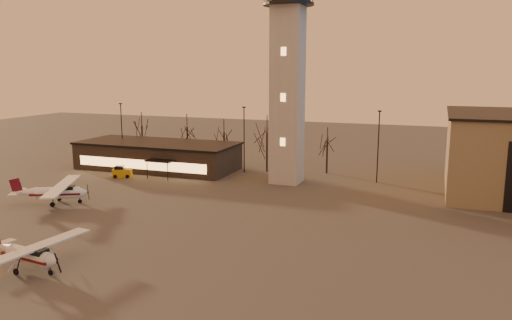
% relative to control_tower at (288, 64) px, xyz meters
% --- Properties ---
extents(ground, '(220.00, 220.00, 0.00)m').
position_rel_control_tower_xyz_m(ground, '(0.00, -30.00, -16.33)').
color(ground, '#43403E').
rests_on(ground, ground).
extents(control_tower, '(6.80, 6.80, 32.60)m').
position_rel_control_tower_xyz_m(control_tower, '(0.00, 0.00, 0.00)').
color(control_tower, '#A4A09B').
rests_on(control_tower, ground).
extents(terminal, '(25.40, 12.20, 4.30)m').
position_rel_control_tower_xyz_m(terminal, '(-21.99, 1.98, -14.17)').
color(terminal, black).
rests_on(terminal, ground).
extents(light_poles, '(58.50, 12.25, 10.14)m').
position_rel_control_tower_xyz_m(light_poles, '(0.50, 1.00, -10.92)').
color(light_poles, black).
rests_on(light_poles, ground).
extents(tree_row, '(37.20, 9.20, 8.80)m').
position_rel_control_tower_xyz_m(tree_row, '(-13.70, 9.16, -10.39)').
color(tree_row, black).
rests_on(tree_row, ground).
extents(cessna_front, '(8.35, 10.52, 2.89)m').
position_rel_control_tower_xyz_m(cessna_front, '(-9.88, -37.00, -15.34)').
color(cessna_front, silver).
rests_on(cessna_front, ground).
extents(cessna_rear, '(9.42, 11.22, 3.25)m').
position_rel_control_tower_xyz_m(cessna_rear, '(-21.90, -20.32, -15.21)').
color(cessna_rear, white).
rests_on(cessna_rear, ground).
extents(service_cart, '(3.01, 2.47, 1.69)m').
position_rel_control_tower_xyz_m(service_cart, '(-23.69, -5.38, -15.68)').
color(service_cart, '#C1870B').
rests_on(service_cart, ground).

